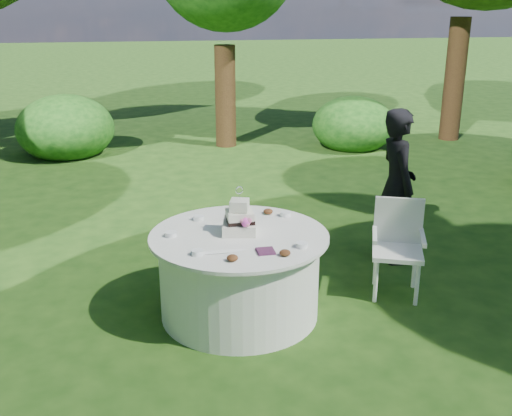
% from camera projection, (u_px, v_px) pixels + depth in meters
% --- Properties ---
extents(ground, '(80.00, 80.00, 0.00)m').
position_uv_depth(ground, '(240.00, 313.00, 5.42)').
color(ground, '#193B10').
rests_on(ground, ground).
extents(napkins, '(0.14, 0.14, 0.02)m').
position_uv_depth(napkins, '(266.00, 251.00, 4.80)').
color(napkins, '#4E2142').
rests_on(napkins, table).
extents(feather_plume, '(0.48, 0.07, 0.01)m').
position_uv_depth(feather_plume, '(219.00, 252.00, 4.79)').
color(feather_plume, white).
rests_on(feather_plume, table).
extents(guest, '(0.43, 0.62, 1.66)m').
position_uv_depth(guest, '(397.00, 186.00, 6.33)').
color(guest, black).
rests_on(guest, ground).
extents(table, '(1.56, 1.56, 0.77)m').
position_uv_depth(table, '(239.00, 274.00, 5.30)').
color(table, white).
rests_on(table, ground).
extents(cake, '(0.34, 0.34, 0.42)m').
position_uv_depth(cake, '(240.00, 220.00, 5.17)').
color(cake, beige).
rests_on(cake, table).
extents(chair, '(0.60, 0.60, 0.91)m').
position_uv_depth(chair, '(398.00, 241.00, 5.69)').
color(chair, silver).
rests_on(chair, ground).
extents(votives, '(1.18, 0.91, 0.04)m').
position_uv_depth(votives, '(231.00, 232.00, 5.17)').
color(votives, white).
rests_on(votives, table).
extents(petal_cups, '(0.59, 1.10, 0.05)m').
position_uv_depth(petal_cups, '(262.00, 239.00, 5.01)').
color(petal_cups, '#562D16').
rests_on(petal_cups, table).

